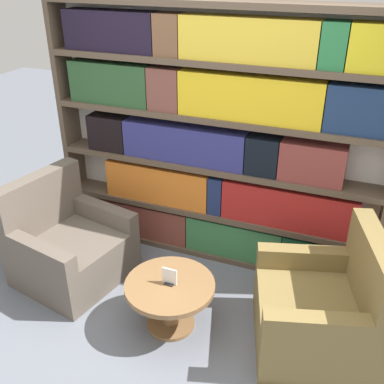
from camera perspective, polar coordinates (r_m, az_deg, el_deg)
The scene contains 6 objects.
ground_plane at distance 3.45m, azimuth -5.37°, elevation -19.27°, with size 14.00×14.00×0.00m, color slate.
bookshelf at distance 3.84m, azimuth 2.80°, elevation 6.36°, with size 2.91×0.30×2.23m.
armchair_left at distance 4.04m, azimuth -15.42°, elevation -6.67°, with size 0.95×0.98×0.90m.
armchair_right at distance 3.41m, azimuth 16.15°, elevation -14.19°, with size 1.01×1.03×0.90m.
coffee_table at distance 3.42m, azimuth -2.80°, elevation -12.99°, with size 0.67×0.67×0.40m.
table_sign at distance 3.31m, azimuth -2.87°, elevation -10.80°, with size 0.11×0.06×0.13m.
Camera 1 is at (1.14, -2.05, 2.53)m, focal length 42.00 mm.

